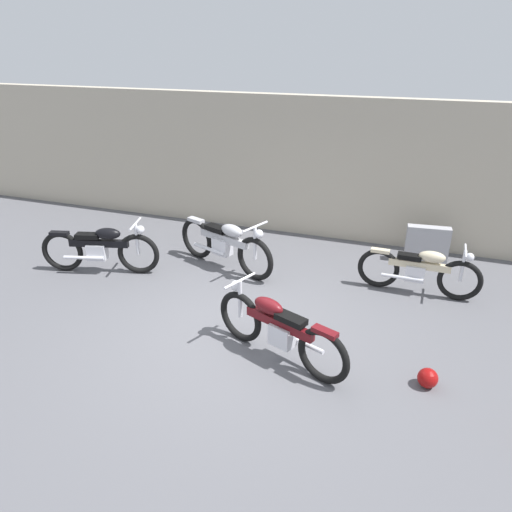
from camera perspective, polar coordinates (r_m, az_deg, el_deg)
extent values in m
plane|color=#56565B|center=(6.99, -2.21, -9.00)|extent=(40.00, 40.00, 0.00)
cube|color=#B2A893|center=(10.11, 6.64, 10.44)|extent=(18.00, 0.30, 2.87)
cube|color=#9E9EA3|center=(9.47, 19.74, 1.27)|extent=(0.79, 0.28, 0.71)
sphere|color=maroon|center=(6.29, 19.82, -13.55)|extent=(0.25, 0.25, 0.25)
torus|color=black|center=(8.73, -13.86, 0.25)|extent=(0.75, 0.29, 0.75)
torus|color=black|center=(9.25, -22.10, 0.50)|extent=(0.75, 0.29, 0.75)
cube|color=silver|center=(8.98, -18.42, 0.51)|extent=(0.37, 0.29, 0.29)
cube|color=black|center=(8.90, -18.25, 1.47)|extent=(1.05, 0.38, 0.12)
ellipsoid|color=black|center=(8.76, -17.28, 2.56)|extent=(0.49, 0.32, 0.21)
cube|color=black|center=(8.92, -19.47, 2.29)|extent=(0.45, 0.29, 0.08)
cube|color=black|center=(9.13, -22.44, 2.51)|extent=(0.35, 0.21, 0.06)
cylinder|color=silver|center=(8.62, -14.04, 1.97)|extent=(0.06, 0.06, 0.57)
cylinder|color=silver|center=(8.52, -14.23, 3.73)|extent=(0.20, 0.59, 0.04)
sphere|color=silver|center=(8.53, -13.63, 3.08)|extent=(0.14, 0.14, 0.14)
cylinder|color=silver|center=(8.99, -19.86, -0.20)|extent=(0.71, 0.25, 0.06)
torus|color=black|center=(6.62, -1.87, -7.24)|extent=(0.72, 0.35, 0.74)
torus|color=black|center=(5.93, 8.02, -11.73)|extent=(0.72, 0.35, 0.74)
cube|color=silver|center=(6.21, 3.14, -9.41)|extent=(0.37, 0.31, 0.28)
cube|color=#590F14|center=(6.15, 2.80, -7.99)|extent=(1.00, 0.47, 0.12)
ellipsoid|color=#590F14|center=(6.15, 1.51, -5.97)|extent=(0.49, 0.35, 0.20)
cube|color=black|center=(5.99, 4.20, -7.53)|extent=(0.44, 0.32, 0.08)
cube|color=#590F14|center=(5.74, 8.22, -8.96)|extent=(0.35, 0.23, 0.06)
cylinder|color=silver|center=(6.48, -1.91, -5.15)|extent=(0.06, 0.06, 0.56)
cylinder|color=silver|center=(6.35, -1.94, -2.97)|extent=(0.25, 0.56, 0.04)
sphere|color=silver|center=(6.45, -2.45, -3.55)|extent=(0.14, 0.14, 0.14)
cylinder|color=silver|center=(6.23, 5.31, -10.14)|extent=(0.68, 0.31, 0.06)
torus|color=black|center=(8.24, -0.12, -0.34)|extent=(0.77, 0.37, 0.79)
torus|color=black|center=(9.18, -7.07, 2.11)|extent=(0.77, 0.37, 0.79)
cube|color=silver|center=(8.72, -4.04, 1.17)|extent=(0.40, 0.32, 0.30)
cube|color=#ADADB2|center=(8.62, -3.81, 2.14)|extent=(1.08, 0.49, 0.13)
ellipsoid|color=#ADADB2|center=(8.42, -2.89, 3.04)|extent=(0.52, 0.37, 0.22)
cube|color=black|center=(8.69, -4.77, 3.31)|extent=(0.47, 0.33, 0.09)
cube|color=#ADADB2|center=(9.05, -7.19, 4.27)|extent=(0.37, 0.24, 0.06)
cylinder|color=silver|center=(8.12, -0.12, 1.56)|extent=(0.06, 0.06, 0.59)
cylinder|color=silver|center=(8.01, -0.12, 3.52)|extent=(0.25, 0.60, 0.04)
sphere|color=silver|center=(8.00, 0.35, 2.65)|extent=(0.15, 0.15, 0.15)
cylinder|color=silver|center=(8.81, -5.62, 0.82)|extent=(0.73, 0.32, 0.06)
torus|color=black|center=(8.28, 23.15, -2.73)|extent=(0.69, 0.10, 0.69)
torus|color=black|center=(8.28, 14.39, -1.42)|extent=(0.69, 0.10, 0.69)
cube|color=silver|center=(8.25, 18.46, -1.92)|extent=(0.31, 0.20, 0.26)
cube|color=beige|center=(8.18, 18.93, -1.01)|extent=(0.97, 0.11, 0.11)
ellipsoid|color=beige|center=(8.12, 20.28, -0.10)|extent=(0.42, 0.20, 0.19)
cube|color=black|center=(8.14, 17.86, -0.05)|extent=(0.38, 0.18, 0.08)
cube|color=beige|center=(8.15, 14.63, 0.61)|extent=(0.30, 0.12, 0.06)
cylinder|color=silver|center=(8.17, 23.45, -1.10)|extent=(0.05, 0.05, 0.52)
cylinder|color=silver|center=(8.07, 23.75, 0.57)|extent=(0.04, 0.55, 0.03)
sphere|color=silver|center=(8.11, 24.17, -0.12)|extent=(0.13, 0.13, 0.13)
cylinder|color=silver|center=(8.17, 17.03, -2.47)|extent=(0.66, 0.07, 0.06)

